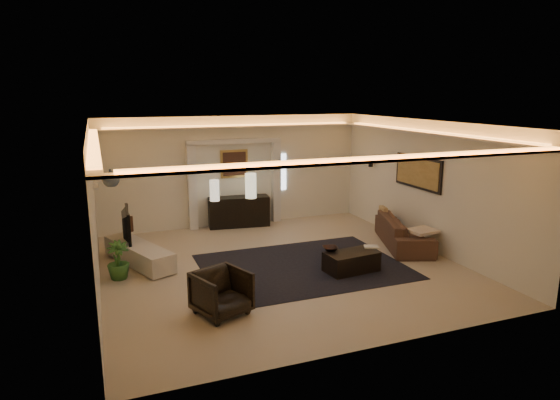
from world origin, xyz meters
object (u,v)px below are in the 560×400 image
object	(u,v)px
console	(239,211)
coffee_table	(351,262)
armchair	(222,293)
sofa	(404,232)

from	to	relation	value
console	coffee_table	distance (m)	4.20
console	coffee_table	size ratio (longest dim) A/B	1.53
coffee_table	armchair	bearing A→B (deg)	-167.81
coffee_table	console	bearing A→B (deg)	100.09
coffee_table	armchair	size ratio (longest dim) A/B	1.31
console	sofa	xyz separation A→B (m)	(3.11, -2.98, -0.07)
console	sofa	bearing A→B (deg)	-36.59
coffee_table	armchair	distance (m)	3.03
sofa	coffee_table	xyz separation A→B (m)	(-1.96, -1.05, -0.12)
console	armchair	xyz separation A→B (m)	(-1.72, -4.97, -0.04)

